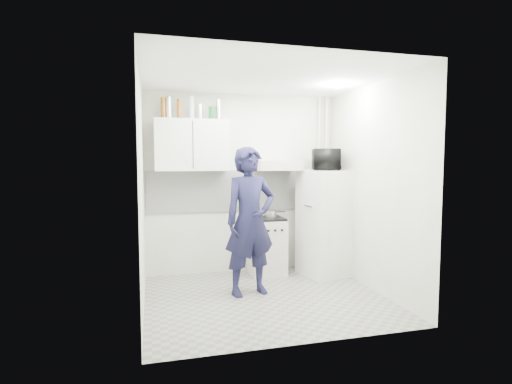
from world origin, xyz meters
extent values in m
plane|color=gray|center=(0.00, 0.00, 0.00)|extent=(2.80, 2.80, 0.00)
plane|color=white|center=(0.00, 0.00, 2.60)|extent=(2.80, 2.80, 0.00)
plane|color=silver|center=(0.00, 1.25, 1.30)|extent=(2.80, 0.00, 2.80)
plane|color=silver|center=(-1.40, 0.00, 1.30)|extent=(0.00, 2.60, 2.60)
plane|color=silver|center=(1.40, 0.00, 1.30)|extent=(0.00, 2.60, 2.60)
imported|color=black|center=(-0.14, 0.20, 0.90)|extent=(0.74, 0.56, 1.81)
cube|color=beige|center=(0.30, 1.00, 0.40)|extent=(0.49, 0.49, 0.79)
cube|color=white|center=(1.10, 0.74, 0.75)|extent=(0.74, 0.74, 1.50)
cube|color=black|center=(0.30, 1.00, 0.81)|extent=(0.48, 0.48, 0.03)
cylinder|color=silver|center=(0.38, 1.05, 0.86)|extent=(0.16, 0.16, 0.09)
imported|color=black|center=(1.10, 0.74, 1.65)|extent=(0.63, 0.52, 0.30)
cylinder|color=brown|center=(-1.12, 1.07, 2.34)|extent=(0.07, 0.07, 0.29)
cylinder|color=silver|center=(-1.05, 1.07, 2.35)|extent=(0.08, 0.08, 0.29)
cylinder|color=brown|center=(-0.91, 1.07, 2.34)|extent=(0.07, 0.07, 0.27)
cylinder|color=#B2B7BC|center=(-0.75, 1.07, 2.36)|extent=(0.07, 0.07, 0.32)
cylinder|color=silver|center=(-0.64, 1.07, 2.30)|extent=(0.08, 0.08, 0.21)
cylinder|color=#144C1E|center=(-0.46, 1.07, 2.29)|extent=(0.10, 0.10, 0.18)
cylinder|color=silver|center=(-0.38, 1.07, 2.34)|extent=(0.07, 0.07, 0.28)
cube|color=white|center=(-0.75, 1.07, 1.85)|extent=(1.00, 0.35, 0.70)
cube|color=beige|center=(0.45, 1.00, 1.57)|extent=(0.60, 0.50, 0.14)
cube|color=white|center=(0.00, 1.24, 1.20)|extent=(2.74, 0.03, 0.60)
cylinder|color=beige|center=(1.30, 1.17, 1.30)|extent=(0.05, 0.05, 2.60)
cylinder|color=beige|center=(1.18, 1.17, 1.30)|extent=(0.04, 0.04, 2.60)
cylinder|color=white|center=(1.00, 0.20, 2.57)|extent=(0.10, 0.10, 0.02)
camera|label=1|loc=(-1.30, -4.48, 1.64)|focal=28.00mm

